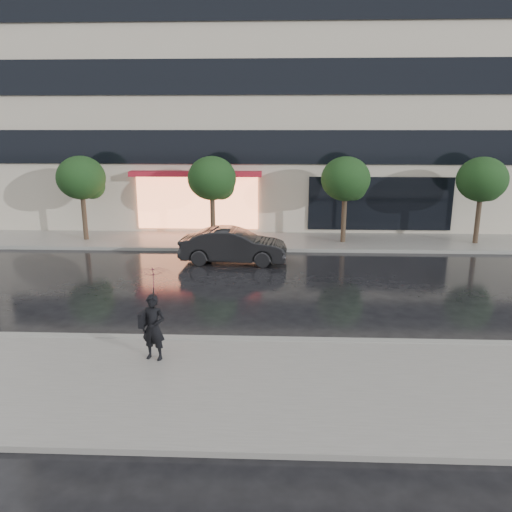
{
  "coord_description": "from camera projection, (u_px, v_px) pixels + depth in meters",
  "views": [
    {
      "loc": [
        -0.08,
        -12.54,
        5.28
      ],
      "look_at": [
        -0.69,
        2.31,
        1.4
      ],
      "focal_mm": 35.0,
      "sensor_mm": 36.0,
      "label": 1
    }
  ],
  "objects": [
    {
      "name": "tree_far_west",
      "position": [
        83.0,
        179.0,
        22.77
      ],
      "size": [
        2.2,
        2.2,
        3.99
      ],
      "color": "#33261C",
      "rests_on": "ground"
    },
    {
      "name": "ground",
      "position": [
        278.0,
        328.0,
        13.45
      ],
      "size": [
        120.0,
        120.0,
        0.0
      ],
      "primitive_type": "plane",
      "color": "black",
      "rests_on": "ground"
    },
    {
      "name": "parked_car",
      "position": [
        233.0,
        246.0,
        19.72
      ],
      "size": [
        4.26,
        1.66,
        1.38
      ],
      "primitive_type": "imported",
      "rotation": [
        0.0,
        0.0,
        1.52
      ],
      "color": "black",
      "rests_on": "ground"
    },
    {
      "name": "sidewalk_far",
      "position": [
        278.0,
        241.0,
        23.35
      ],
      "size": [
        60.0,
        3.5,
        0.12
      ],
      "primitive_type": "cube",
      "color": "slate",
      "rests_on": "ground"
    },
    {
      "name": "curb_far",
      "position": [
        278.0,
        250.0,
        21.65
      ],
      "size": [
        60.0,
        0.25,
        0.14
      ],
      "primitive_type": "cube",
      "color": "gray",
      "rests_on": "ground"
    },
    {
      "name": "office_building",
      "position": [
        279.0,
        59.0,
        28.55
      ],
      "size": [
        30.0,
        12.76,
        18.0
      ],
      "color": "#B8AF9C",
      "rests_on": "ground"
    },
    {
      "name": "pedestrian_with_umbrella",
      "position": [
        153.0,
        300.0,
        11.05
      ],
      "size": [
        1.04,
        1.06,
        2.17
      ],
      "rotation": [
        0.0,
        0.0,
        -0.22
      ],
      "color": "black",
      "rests_on": "sidewalk_near"
    },
    {
      "name": "tree_mid_east",
      "position": [
        347.0,
        180.0,
        22.29
      ],
      "size": [
        2.2,
        2.2,
        3.99
      ],
      "color": "#33261C",
      "rests_on": "ground"
    },
    {
      "name": "curb_near",
      "position": [
        278.0,
        341.0,
        12.47
      ],
      "size": [
        60.0,
        0.25,
        0.14
      ],
      "primitive_type": "cube",
      "color": "gray",
      "rests_on": "ground"
    },
    {
      "name": "sidewalk_near",
      "position": [
        278.0,
        387.0,
        10.29
      ],
      "size": [
        60.0,
        4.5,
        0.12
      ],
      "primitive_type": "cube",
      "color": "slate",
      "rests_on": "ground"
    },
    {
      "name": "tree_mid_west",
      "position": [
        213.0,
        180.0,
        22.53
      ],
      "size": [
        2.2,
        2.2,
        3.99
      ],
      "color": "#33261C",
      "rests_on": "ground"
    },
    {
      "name": "tree_far_east",
      "position": [
        483.0,
        181.0,
        22.05
      ],
      "size": [
        2.2,
        2.2,
        3.99
      ],
      "color": "#33261C",
      "rests_on": "ground"
    }
  ]
}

